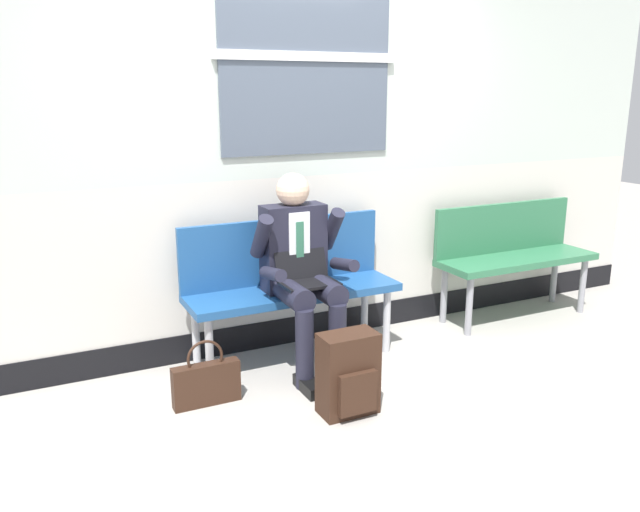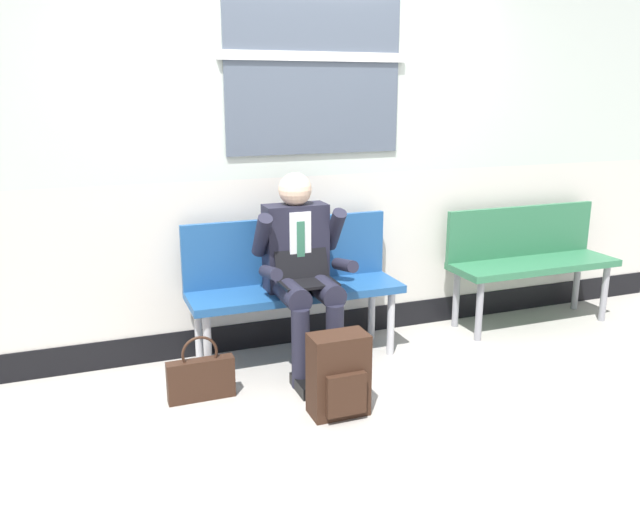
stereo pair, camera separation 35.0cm
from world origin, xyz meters
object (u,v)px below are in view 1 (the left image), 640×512
(bench_with_person, at_px, (289,278))
(backpack, at_px, (349,375))
(person_seated, at_px, (302,268))
(bench_empty, at_px, (512,250))
(handbag, at_px, (206,382))

(bench_with_person, relative_size, backpack, 3.00)
(person_seated, xyz_separation_m, backpack, (-0.02, -0.66, -0.44))
(backpack, bearing_deg, bench_empty, 24.24)
(bench_empty, xyz_separation_m, person_seated, (-1.89, -0.20, 0.13))
(bench_empty, distance_m, backpack, 2.12)
(person_seated, height_order, handbag, person_seated)
(bench_empty, distance_m, person_seated, 1.90)
(handbag, bearing_deg, person_seated, 17.48)
(bench_with_person, bearing_deg, person_seated, -90.00)
(backpack, distance_m, handbag, 0.81)
(bench_empty, bearing_deg, handbag, -170.85)
(bench_empty, height_order, backpack, bench_empty)
(backpack, bearing_deg, person_seated, 87.91)
(bench_with_person, height_order, bench_empty, bench_with_person)
(bench_empty, distance_m, handbag, 2.65)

